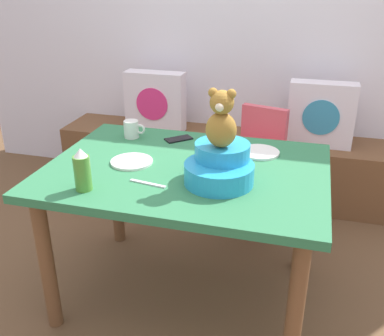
{
  "coord_description": "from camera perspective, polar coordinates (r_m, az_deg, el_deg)",
  "views": [
    {
      "loc": [
        0.52,
        -1.8,
        1.59
      ],
      "look_at": [
        0.0,
        0.1,
        0.69
      ],
      "focal_mm": 41.23,
      "sensor_mm": 36.0,
      "label": 1
    }
  ],
  "objects": [
    {
      "name": "pillow_floral_right",
      "position": [
        3.13,
        16.33,
        6.66
      ],
      "size": [
        0.44,
        0.15,
        0.44
      ],
      "color": "silver",
      "rests_on": "window_bench"
    },
    {
      "name": "dinner_plate_far",
      "position": [
        2.23,
        8.7,
        2.04
      ],
      "size": [
        0.2,
        0.2,
        0.01
      ],
      "primitive_type": "cylinder",
      "color": "white",
      "rests_on": "dining_table"
    },
    {
      "name": "window_bench",
      "position": [
        3.35,
        5.11,
        0.49
      ],
      "size": [
        2.6,
        0.44,
        0.46
      ],
      "primitive_type": "cube",
      "color": "brown",
      "rests_on": "ground_plane"
    },
    {
      "name": "infant_seat_teal",
      "position": [
        1.89,
        3.65,
        0.27
      ],
      "size": [
        0.3,
        0.33,
        0.16
      ],
      "color": "#2596CB",
      "rests_on": "dining_table"
    },
    {
      "name": "coffee_mug",
      "position": [
        2.42,
        -7.79,
        5.0
      ],
      "size": [
        0.12,
        0.08,
        0.09
      ],
      "color": "silver",
      "rests_on": "dining_table"
    },
    {
      "name": "dining_table",
      "position": [
        2.1,
        -0.73,
        -2.36
      ],
      "size": [
        1.3,
        0.94,
        0.74
      ],
      "color": "#2D7247",
      "rests_on": "ground_plane"
    },
    {
      "name": "pillow_floral_left",
      "position": [
        3.32,
        -4.77,
        8.56
      ],
      "size": [
        0.44,
        0.15,
        0.44
      ],
      "color": "silver",
      "rests_on": "window_bench"
    },
    {
      "name": "table_fork",
      "position": [
        1.9,
        -5.74,
        -2.0
      ],
      "size": [
        0.17,
        0.04,
        0.01
      ],
      "primitive_type": "cube",
      "rotation": [
        0.0,
        0.0,
        1.41
      ],
      "color": "silver",
      "rests_on": "dining_table"
    },
    {
      "name": "dinner_plate_near",
      "position": [
        2.11,
        -7.81,
        0.82
      ],
      "size": [
        0.2,
        0.2,
        0.01
      ],
      "primitive_type": "cylinder",
      "color": "white",
      "rests_on": "dining_table"
    },
    {
      "name": "back_wall",
      "position": [
        3.34,
        6.74,
        19.4
      ],
      "size": [
        4.4,
        0.1,
        2.6
      ],
      "primitive_type": "cube",
      "color": "silver",
      "rests_on": "ground_plane"
    },
    {
      "name": "ketchup_bottle",
      "position": [
        1.86,
        -14.01,
        -0.32
      ],
      "size": [
        0.07,
        0.07,
        0.18
      ],
      "color": "#4C8C33",
      "rests_on": "dining_table"
    },
    {
      "name": "ground_plane",
      "position": [
        2.45,
        -0.65,
        -15.8
      ],
      "size": [
        8.0,
        8.0,
        0.0
      ],
      "primitive_type": "plane",
      "color": "brown"
    },
    {
      "name": "highchair",
      "position": [
        2.81,
        8.19,
        1.93
      ],
      "size": [
        0.4,
        0.51,
        0.79
      ],
      "color": "#D84C59",
      "rests_on": "ground_plane"
    },
    {
      "name": "teddy_bear",
      "position": [
        1.82,
        3.82,
        6.21
      ],
      "size": [
        0.13,
        0.12,
        0.25
      ],
      "color": "olive",
      "rests_on": "infant_seat_teal"
    },
    {
      "name": "cell_phone",
      "position": [
        2.38,
        -1.74,
        3.78
      ],
      "size": [
        0.15,
        0.15,
        0.01
      ],
      "primitive_type": "cube",
      "rotation": [
        0.0,
        0.0,
        2.33
      ],
      "color": "black",
      "rests_on": "dining_table"
    }
  ]
}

